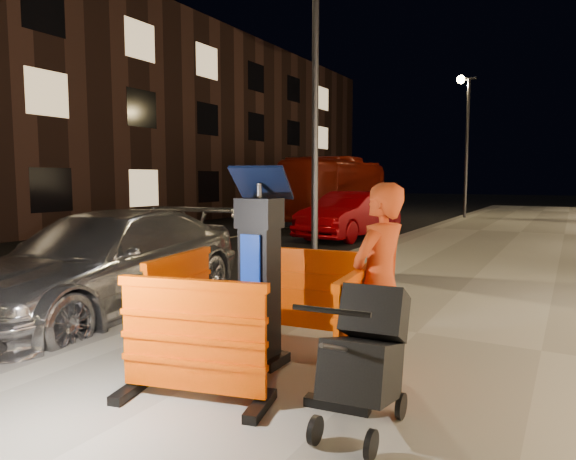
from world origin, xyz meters
The scene contains 15 objects.
ground_plane centered at (0.00, 0.00, 0.00)m, with size 120.00×120.00×0.00m, color black.
sidewalk centered at (3.00, 0.00, 0.07)m, with size 6.00×60.00×0.15m, color gray.
kerb centered at (0.00, 0.00, 0.07)m, with size 0.30×60.00×0.15m, color slate.
parking_kiosk centered at (1.98, -1.65, 1.00)m, with size 0.54×0.54×1.70m, color black.
barrier_front centered at (1.98, -2.60, 0.63)m, with size 1.22×0.50×0.95m, color #E54700.
barrier_back centered at (1.98, -0.70, 0.63)m, with size 1.22×0.50×0.95m, color #E54700.
barrier_kerbside centered at (1.03, -1.65, 0.63)m, with size 1.22×0.50×0.95m, color #E54700.
barrier_bldgside centered at (2.93, -1.65, 0.63)m, with size 1.22×0.50×0.95m, color #E54700.
car_silver centered at (-1.09, -0.72, 0.00)m, with size 1.96×4.83×1.40m, color #B0B0B5.
car_red centered at (-1.63, 9.32, 0.00)m, with size 1.54×4.42×1.46m, color #95040A.
bus_doubledecker centered at (-4.72, 15.56, 0.00)m, with size 2.32×9.91×2.76m, color maroon.
man centered at (3.06, -1.48, 0.98)m, with size 0.61×0.40×1.67m, color #AE3612.
stroller centered at (3.26, -2.38, 0.62)m, with size 0.49×0.75×0.94m, color black.
street_lamp_mid centered at (0.25, 3.00, 3.15)m, with size 0.12×0.12×6.00m, color #3F3F44.
street_lamp_far centered at (0.25, 18.00, 3.15)m, with size 0.12×0.12×6.00m, color #3F3F44.
Camera 1 is at (4.45, -5.54, 1.85)m, focal length 32.00 mm.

